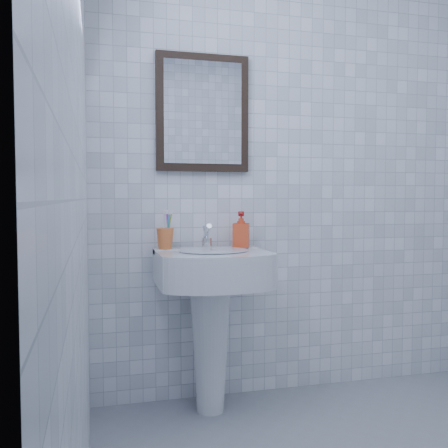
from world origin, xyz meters
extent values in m
cube|color=white|center=(0.00, 1.20, 1.25)|extent=(2.20, 0.02, 2.50)
cube|color=white|center=(-1.10, 0.00, 1.25)|extent=(0.02, 2.40, 2.50)
cone|color=white|center=(-0.50, 1.01, 0.34)|extent=(0.22, 0.22, 0.68)
cube|color=white|center=(-0.50, 0.96, 0.75)|extent=(0.55, 0.39, 0.17)
cube|color=white|center=(-0.50, 1.11, 0.82)|extent=(0.55, 0.10, 0.03)
cylinder|color=silver|center=(-0.50, 0.93, 0.84)|extent=(0.34, 0.34, 0.01)
cylinder|color=silver|center=(-0.50, 1.09, 0.86)|extent=(0.05, 0.05, 0.05)
cylinder|color=silver|center=(-0.50, 1.07, 0.93)|extent=(0.03, 0.10, 0.08)
cylinder|color=silver|center=(-0.50, 1.11, 0.90)|extent=(0.03, 0.05, 0.09)
imported|color=red|center=(-0.31, 1.08, 0.93)|extent=(0.11, 0.11, 0.19)
cube|color=black|center=(-0.50, 1.18, 1.55)|extent=(0.50, 0.04, 0.62)
cube|color=silver|center=(-0.50, 1.16, 1.55)|extent=(0.42, 0.00, 0.54)
camera|label=1|loc=(-1.07, -1.44, 1.10)|focal=40.00mm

